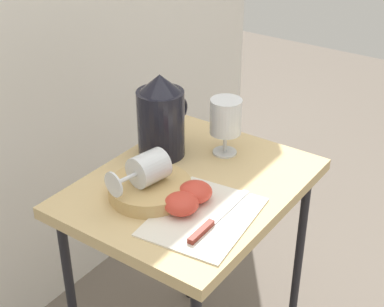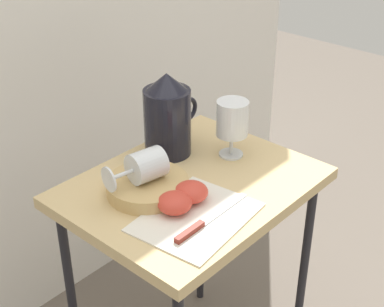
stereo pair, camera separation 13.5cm
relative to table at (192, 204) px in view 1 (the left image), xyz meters
The scene contains 10 objects.
curtain_drape 0.70m from the table, 90.00° to the left, with size 2.40×0.03×1.99m, color silver.
table is the anchor object (origin of this frame).
linen_napkin 0.16m from the table, 134.84° to the right, with size 0.27×0.20×0.00m, color silver.
basket_tray 0.14m from the table, 155.92° to the left, with size 0.19×0.19×0.04m, color tan.
pitcher 0.23m from the table, 64.78° to the left, with size 0.17×0.12×0.22m.
wine_glass_upright 0.24m from the table, ahead, with size 0.08×0.08×0.15m.
wine_glass_tipped_near 0.18m from the table, 154.34° to the left, with size 0.15×0.09×0.08m.
apple_half_left 0.16m from the table, 155.10° to the right, with size 0.08×0.08×0.04m, color #CC3D2D.
apple_half_right 0.12m from the table, 139.62° to the right, with size 0.08×0.08×0.04m, color #CC3D2D.
knife 0.20m from the table, 131.45° to the right, with size 0.24×0.02×0.01m.
Camera 1 is at (-0.96, -0.68, 1.42)m, focal length 53.21 mm.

